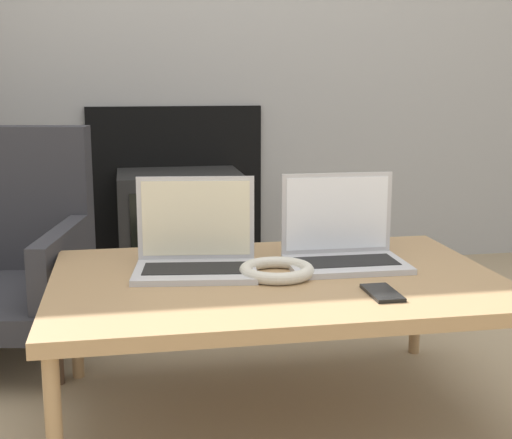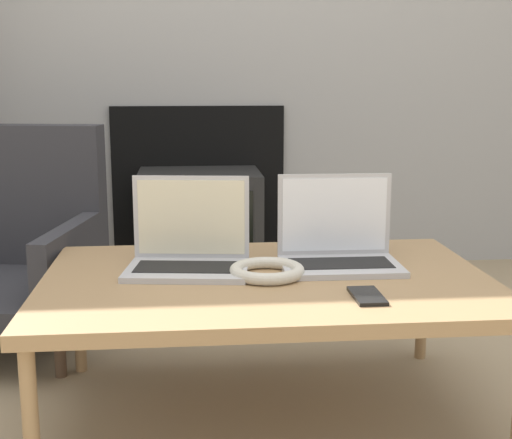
% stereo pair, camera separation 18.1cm
% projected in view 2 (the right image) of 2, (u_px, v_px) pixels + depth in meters
% --- Properties ---
extents(table, '(1.18, 0.78, 0.39)m').
position_uv_depth(table, '(267.00, 287.00, 1.88)').
color(table, '#9E7A51').
rests_on(table, ground_plane).
extents(laptop_left, '(0.35, 0.26, 0.25)m').
position_uv_depth(laptop_left, '(189.00, 248.00, 1.94)').
color(laptop_left, '#B2B2B7').
rests_on(laptop_left, table).
extents(laptop_right, '(0.33, 0.23, 0.25)m').
position_uv_depth(laptop_right, '(338.00, 245.00, 1.98)').
color(laptop_right, '#B2B2B7').
rests_on(laptop_right, table).
extents(headphones, '(0.20, 0.20, 0.03)m').
position_uv_depth(headphones, '(266.00, 271.00, 1.87)').
color(headphones, beige).
rests_on(headphones, table).
extents(phone, '(0.07, 0.14, 0.01)m').
position_uv_depth(phone, '(367.00, 296.00, 1.70)').
color(phone, black).
rests_on(phone, table).
extents(tv, '(0.54, 0.43, 0.50)m').
position_uv_depth(tv, '(200.00, 227.00, 3.19)').
color(tv, black).
rests_on(tv, ground_plane).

